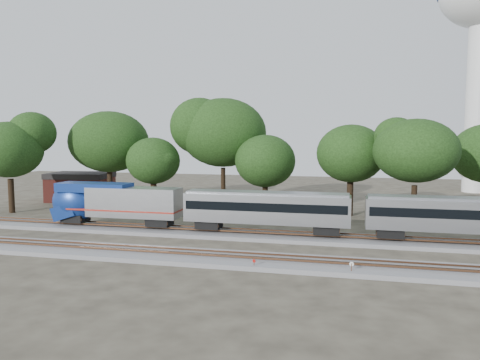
% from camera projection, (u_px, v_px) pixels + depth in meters
% --- Properties ---
extents(ground, '(160.00, 160.00, 0.00)m').
position_uv_depth(ground, '(231.00, 250.00, 44.12)').
color(ground, '#383328').
rests_on(ground, ground).
extents(track_far, '(160.00, 5.00, 0.73)m').
position_uv_depth(track_far, '(245.00, 234.00, 49.91)').
color(track_far, slate).
rests_on(track_far, ground).
extents(track_near, '(160.00, 5.00, 0.73)m').
position_uv_depth(track_near, '(219.00, 259.00, 40.23)').
color(track_near, slate).
rests_on(track_near, ground).
extents(train, '(90.44, 3.12, 4.60)m').
position_uv_depth(train, '(461.00, 215.00, 44.75)').
color(train, '#B0B2B7').
rests_on(train, ground).
extents(switch_stand_red, '(0.27, 0.14, 0.90)m').
position_uv_depth(switch_stand_red, '(254.00, 263.00, 37.41)').
color(switch_stand_red, '#512D19').
rests_on(switch_stand_red, ground).
extents(switch_stand_white, '(0.35, 0.07, 1.11)m').
position_uv_depth(switch_stand_white, '(352.00, 267.00, 35.90)').
color(switch_stand_white, '#512D19').
rests_on(switch_stand_white, ground).
extents(switch_lever, '(0.55, 0.39, 0.30)m').
position_uv_depth(switch_lever, '(297.00, 269.00, 37.20)').
color(switch_lever, '#512D19').
rests_on(switch_lever, ground).
extents(brick_building, '(10.37, 7.90, 4.62)m').
position_uv_depth(brick_building, '(81.00, 187.00, 76.65)').
color(brick_building, maroon).
rests_on(brick_building, ground).
extents(tree_0, '(8.91, 8.91, 12.56)m').
position_uv_depth(tree_0, '(9.00, 150.00, 64.23)').
color(tree_0, black).
rests_on(tree_0, ground).
extents(tree_1, '(9.90, 9.90, 13.96)m').
position_uv_depth(tree_1, '(109.00, 142.00, 70.70)').
color(tree_1, black).
rests_on(tree_1, ground).
extents(tree_2, '(7.26, 7.26, 10.23)m').
position_uv_depth(tree_2, '(153.00, 161.00, 66.10)').
color(tree_2, black).
rests_on(tree_2, ground).
extents(tree_3, '(11.28, 11.28, 15.90)m').
position_uv_depth(tree_3, '(223.00, 133.00, 68.10)').
color(tree_3, black).
rests_on(tree_3, ground).
extents(tree_4, '(7.39, 7.39, 10.41)m').
position_uv_depth(tree_4, '(265.00, 161.00, 63.45)').
color(tree_4, black).
rests_on(tree_4, ground).
extents(tree_5, '(8.48, 8.48, 11.96)m').
position_uv_depth(tree_5, '(351.00, 154.00, 61.86)').
color(tree_5, black).
rests_on(tree_5, ground).
extents(tree_6, '(9.08, 9.08, 12.80)m').
position_uv_depth(tree_6, '(416.00, 151.00, 55.20)').
color(tree_6, black).
rests_on(tree_6, ground).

